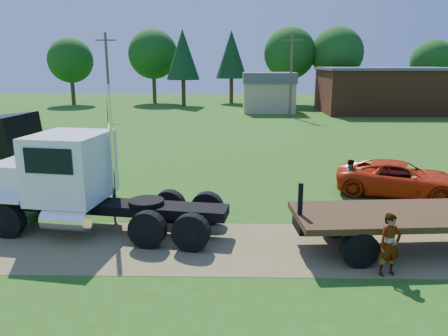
{
  "coord_description": "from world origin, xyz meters",
  "views": [
    {
      "loc": [
        -0.28,
        -13.41,
        5.97
      ],
      "look_at": [
        -0.65,
        4.47,
        1.6
      ],
      "focal_mm": 35.0,
      "sensor_mm": 36.0,
      "label": 1
    }
  ],
  "objects_px": {
    "white_semi_tractor": "(74,182)",
    "orange_pickup": "(400,179)",
    "flatbed_trailer": "(432,220)",
    "spectator_a": "(390,245)"
  },
  "relations": [
    {
      "from": "white_semi_tractor",
      "to": "orange_pickup",
      "type": "relative_size",
      "value": 1.57
    },
    {
      "from": "orange_pickup",
      "to": "spectator_a",
      "type": "xyz_separation_m",
      "value": [
        -3.19,
        -7.81,
        0.15
      ]
    },
    {
      "from": "white_semi_tractor",
      "to": "orange_pickup",
      "type": "height_order",
      "value": "white_semi_tractor"
    },
    {
      "from": "white_semi_tractor",
      "to": "orange_pickup",
      "type": "bearing_deg",
      "value": 27.04
    },
    {
      "from": "orange_pickup",
      "to": "spectator_a",
      "type": "relative_size",
      "value": 3.03
    },
    {
      "from": "white_semi_tractor",
      "to": "flatbed_trailer",
      "type": "xyz_separation_m",
      "value": [
        12.16,
        -1.54,
        -0.8
      ]
    },
    {
      "from": "orange_pickup",
      "to": "flatbed_trailer",
      "type": "relative_size",
      "value": 0.62
    },
    {
      "from": "orange_pickup",
      "to": "flatbed_trailer",
      "type": "bearing_deg",
      "value": -172.88
    },
    {
      "from": "white_semi_tractor",
      "to": "flatbed_trailer",
      "type": "bearing_deg",
      "value": 1.55
    },
    {
      "from": "orange_pickup",
      "to": "spectator_a",
      "type": "distance_m",
      "value": 8.44
    }
  ]
}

